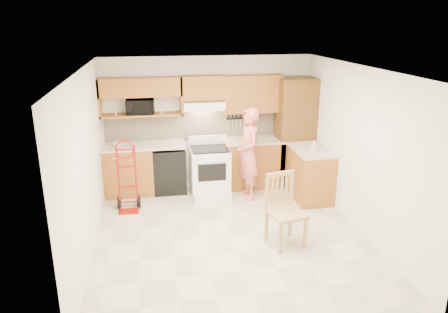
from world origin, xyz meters
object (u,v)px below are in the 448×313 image
object	(u,v)px
person	(248,154)
hand_truck	(127,179)
dining_chair	(286,211)
range	(210,168)
microwave	(140,106)

from	to	relation	value
person	hand_truck	distance (m)	2.16
person	hand_truck	bearing A→B (deg)	-91.61
person	dining_chair	distance (m)	1.79
person	dining_chair	size ratio (longest dim) A/B	1.60
range	hand_truck	bearing A→B (deg)	-162.67
hand_truck	microwave	bearing A→B (deg)	74.01
microwave	dining_chair	size ratio (longest dim) A/B	0.47
range	person	distance (m)	0.78
person	microwave	bearing A→B (deg)	-117.66
dining_chair	hand_truck	bearing A→B (deg)	131.98
microwave	range	distance (m)	1.70
range	hand_truck	size ratio (longest dim) A/B	0.93
range	person	world-z (taller)	person
microwave	hand_truck	world-z (taller)	microwave
range	person	xyz separation A→B (m)	(0.65, -0.29, 0.32)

